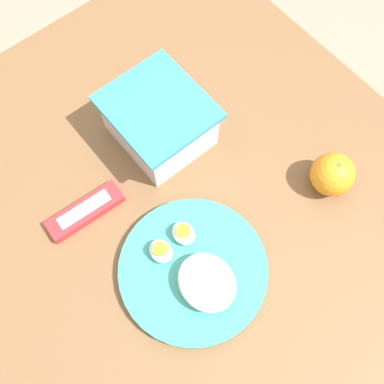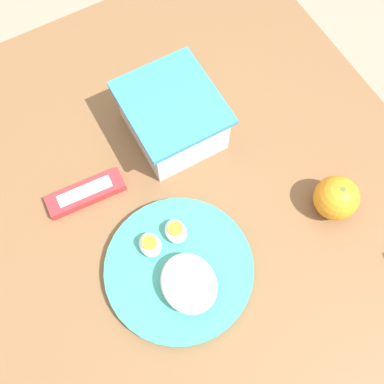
{
  "view_description": "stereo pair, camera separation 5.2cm",
  "coord_description": "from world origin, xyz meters",
  "px_view_note": "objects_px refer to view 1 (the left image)",
  "views": [
    {
      "loc": [
        0.23,
        -0.16,
        1.51
      ],
      "look_at": [
        0.0,
        0.03,
        0.79
      ],
      "focal_mm": 42.0,
      "sensor_mm": 36.0,
      "label": 1
    },
    {
      "loc": [
        0.26,
        -0.11,
        1.51
      ],
      "look_at": [
        0.0,
        0.03,
        0.79
      ],
      "focal_mm": 42.0,
      "sensor_mm": 36.0,
      "label": 2
    }
  ],
  "objects_px": {
    "food_container": "(159,123)",
    "rice_plate": "(195,271)",
    "candy_bar": "(85,211)",
    "orange_fruit": "(332,174)"
  },
  "relations": [
    {
      "from": "food_container",
      "to": "rice_plate",
      "type": "xyz_separation_m",
      "value": [
        0.24,
        -0.12,
        -0.03
      ]
    },
    {
      "from": "rice_plate",
      "to": "candy_bar",
      "type": "height_order",
      "value": "rice_plate"
    },
    {
      "from": "orange_fruit",
      "to": "candy_bar",
      "type": "height_order",
      "value": "orange_fruit"
    },
    {
      "from": "orange_fruit",
      "to": "candy_bar",
      "type": "bearing_deg",
      "value": -121.92
    },
    {
      "from": "orange_fruit",
      "to": "candy_bar",
      "type": "relative_size",
      "value": 0.55
    },
    {
      "from": "food_container",
      "to": "candy_bar",
      "type": "xyz_separation_m",
      "value": [
        0.04,
        -0.2,
        -0.03
      ]
    },
    {
      "from": "food_container",
      "to": "rice_plate",
      "type": "distance_m",
      "value": 0.27
    },
    {
      "from": "food_container",
      "to": "rice_plate",
      "type": "bearing_deg",
      "value": -25.91
    },
    {
      "from": "food_container",
      "to": "rice_plate",
      "type": "relative_size",
      "value": 0.72
    },
    {
      "from": "rice_plate",
      "to": "candy_bar",
      "type": "relative_size",
      "value": 1.75
    }
  ]
}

